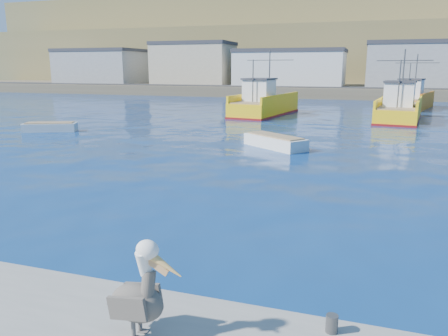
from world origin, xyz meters
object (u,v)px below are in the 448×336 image
at_px(trawler_yellow_a, 264,105).
at_px(skiff_mid, 275,143).
at_px(boat_orange, 412,99).
at_px(trawler_yellow_b, 399,110).
at_px(skiff_left, 50,128).
at_px(pelican, 139,295).

bearing_deg(trawler_yellow_a, skiff_mid, -74.73).
bearing_deg(boat_orange, trawler_yellow_b, -99.03).
bearing_deg(trawler_yellow_a, skiff_left, -127.32).
xyz_separation_m(skiff_mid, pelican, (1.96, -19.89, 0.92)).
height_order(trawler_yellow_a, skiff_left, trawler_yellow_a).
distance_m(trawler_yellow_a, pelican, 38.39).
relative_size(boat_orange, skiff_mid, 2.27).
bearing_deg(trawler_yellow_b, trawler_yellow_a, 175.39).
xyz_separation_m(boat_orange, skiff_mid, (-9.80, -29.70, -0.77)).
distance_m(trawler_yellow_b, boat_orange, 12.99).
distance_m(trawler_yellow_a, skiff_mid, 18.55).
bearing_deg(pelican, skiff_mid, 95.62).
height_order(skiff_left, pelican, pelican).
xyz_separation_m(trawler_yellow_b, pelican, (-5.81, -36.76, 0.23)).
relative_size(trawler_yellow_a, pelican, 6.83).
height_order(boat_orange, skiff_mid, boat_orange).
xyz_separation_m(trawler_yellow_b, boat_orange, (2.04, 12.83, 0.09)).
bearing_deg(boat_orange, skiff_mid, -108.27).
bearing_deg(boat_orange, skiff_left, -133.93).
xyz_separation_m(trawler_yellow_a, boat_orange, (14.68, 11.81, 0.05)).
distance_m(trawler_yellow_a, skiff_left, 20.71).
xyz_separation_m(trawler_yellow_b, skiff_left, (-25.19, -15.44, -0.71)).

